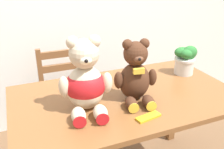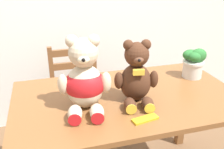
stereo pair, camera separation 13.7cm
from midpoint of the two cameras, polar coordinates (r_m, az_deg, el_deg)
dining_table at (r=1.58m, az=0.66°, el=-8.19°), size 1.37×0.79×0.76m
wooden_chair_behind at (r=2.24m, az=-11.87°, el=-4.96°), size 0.43×0.39×0.85m
teddy_bear_left at (r=1.33m, az=-9.02°, el=-1.69°), size 0.29×0.32×0.41m
teddy_bear_right at (r=1.42m, az=2.63°, el=-0.13°), size 0.26×0.27×0.36m
potted_plant at (r=1.84m, az=14.37°, el=3.33°), size 0.16×0.15×0.21m
chocolate_bar at (r=1.31m, az=5.15°, el=-9.78°), size 0.14×0.07×0.01m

